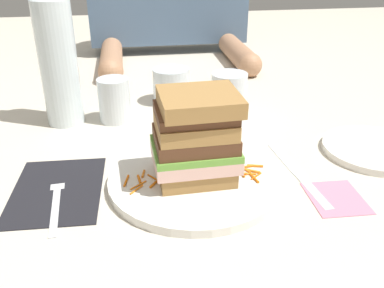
{
  "coord_description": "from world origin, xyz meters",
  "views": [
    {
      "loc": [
        -0.1,
        -0.52,
        0.33
      ],
      "look_at": [
        -0.01,
        0.03,
        0.05
      ],
      "focal_mm": 39.0,
      "sensor_mm": 36.0,
      "label": 1
    }
  ],
  "objects": [
    {
      "name": "carrot_shred_12",
      "position": [
        0.06,
        0.01,
        0.01
      ],
      "size": [
        0.02,
        0.03,
        0.0
      ],
      "primitive_type": "cylinder",
      "rotation": [
        0.0,
        1.57,
        1.99
      ],
      "color": "orange",
      "rests_on": "main_plate"
    },
    {
      "name": "main_plate",
      "position": [
        -0.01,
        -0.0,
        0.01
      ],
      "size": [
        0.26,
        0.26,
        0.01
      ],
      "primitive_type": "cylinder",
      "color": "white",
      "rests_on": "ground_plane"
    },
    {
      "name": "empty_tumbler_1",
      "position": [
        -0.13,
        0.26,
        0.04
      ],
      "size": [
        0.06,
        0.06,
        0.09
      ],
      "primitive_type": "cylinder",
      "color": "silver",
      "rests_on": "ground_plane"
    },
    {
      "name": "carrot_shred_13",
      "position": [
        0.05,
        -0.01,
        0.01
      ],
      "size": [
        0.03,
        0.01,
        0.0
      ],
      "primitive_type": "cylinder",
      "rotation": [
        0.0,
        1.57,
        2.88
      ],
      "color": "orange",
      "rests_on": "main_plate"
    },
    {
      "name": "empty_tumbler_0",
      "position": [
        -0.01,
        0.34,
        0.04
      ],
      "size": [
        0.08,
        0.08,
        0.08
      ],
      "primitive_type": "cylinder",
      "color": "silver",
      "rests_on": "ground_plane"
    },
    {
      "name": "napkin_dark",
      "position": [
        -0.21,
        0.01,
        0.0
      ],
      "size": [
        0.13,
        0.18,
        0.0
      ],
      "primitive_type": "cube",
      "rotation": [
        0.0,
        0.0,
        -0.04
      ],
      "color": "black",
      "rests_on": "ground_plane"
    },
    {
      "name": "water_bottle",
      "position": [
        -0.23,
        0.27,
        0.13
      ],
      "size": [
        0.07,
        0.07,
        0.3
      ],
      "color": "silver",
      "rests_on": "ground_plane"
    },
    {
      "name": "knife",
      "position": [
        0.15,
        -0.0,
        0.0
      ],
      "size": [
        0.03,
        0.2,
        0.0
      ],
      "color": "silver",
      "rests_on": "ground_plane"
    },
    {
      "name": "carrot_shred_2",
      "position": [
        -0.1,
        0.0,
        0.01
      ],
      "size": [
        0.01,
        0.02,
        0.0
      ],
      "primitive_type": "cylinder",
      "rotation": [
        0.0,
        1.57,
        1.7
      ],
      "color": "orange",
      "rests_on": "main_plate"
    },
    {
      "name": "carrot_shred_6",
      "position": [
        -0.08,
        -0.02,
        0.01
      ],
      "size": [
        0.02,
        0.02,
        0.0
      ],
      "primitive_type": "cylinder",
      "rotation": [
        0.0,
        1.57,
        0.94
      ],
      "color": "orange",
      "rests_on": "main_plate"
    },
    {
      "name": "carrot_shred_0",
      "position": [
        -0.07,
        0.0,
        0.01
      ],
      "size": [
        0.02,
        0.03,
        0.0
      ],
      "primitive_type": "cylinder",
      "rotation": [
        0.0,
        1.57,
        2.19
      ],
      "color": "orange",
      "rests_on": "main_plate"
    },
    {
      "name": "carrot_shred_8",
      "position": [
        0.05,
        -0.01,
        0.01
      ],
      "size": [
        0.01,
        0.02,
        0.0
      ],
      "primitive_type": "cylinder",
      "rotation": [
        0.0,
        1.57,
        1.77
      ],
      "color": "orange",
      "rests_on": "main_plate"
    },
    {
      "name": "napkin_pink",
      "position": [
        0.18,
        -0.07,
        0.0
      ],
      "size": [
        0.08,
        0.09,
        0.0
      ],
      "primitive_type": "cube",
      "rotation": [
        0.0,
        0.0,
        -0.04
      ],
      "color": "pink",
      "rests_on": "ground_plane"
    },
    {
      "name": "carrot_shred_10",
      "position": [
        0.07,
        -0.0,
        0.01
      ],
      "size": [
        0.03,
        0.02,
        0.0
      ],
      "primitive_type": "cylinder",
      "rotation": [
        0.0,
        1.57,
        2.54
      ],
      "color": "orange",
      "rests_on": "main_plate"
    },
    {
      "name": "fork",
      "position": [
        -0.21,
        -0.01,
        0.0
      ],
      "size": [
        0.03,
        0.17,
        0.0
      ],
      "color": "silver",
      "rests_on": "napkin_dark"
    },
    {
      "name": "carrot_shred_11",
      "position": [
        0.07,
        -0.02,
        0.01
      ],
      "size": [
        0.02,
        0.02,
        0.0
      ],
      "primitive_type": "cylinder",
      "rotation": [
        0.0,
        1.57,
        0.67
      ],
      "color": "orange",
      "rests_on": "main_plate"
    },
    {
      "name": "carrot_shred_5",
      "position": [
        -0.1,
        -0.03,
        0.01
      ],
      "size": [
        0.02,
        0.02,
        0.0
      ],
      "primitive_type": "cylinder",
      "rotation": [
        0.0,
        1.57,
        0.85
      ],
      "color": "orange",
      "rests_on": "main_plate"
    },
    {
      "name": "carrot_shred_14",
      "position": [
        0.06,
        -0.01,
        0.01
      ],
      "size": [
        0.03,
        0.01,
        0.0
      ],
      "primitive_type": "cylinder",
      "rotation": [
        0.0,
        1.57,
        2.95
      ],
      "color": "orange",
      "rests_on": "main_plate"
    },
    {
      "name": "carrot_shred_9",
      "position": [
        0.08,
        0.01,
        0.01
      ],
      "size": [
        0.02,
        0.01,
        0.0
      ],
      "primitive_type": "cylinder",
      "rotation": [
        0.0,
        1.57,
        6.02
      ],
      "color": "orange",
      "rests_on": "main_plate"
    },
    {
      "name": "carrot_shred_7",
      "position": [
        0.07,
        -0.02,
        0.01
      ],
      "size": [
        0.01,
        0.03,
        0.0
      ],
      "primitive_type": "cylinder",
      "rotation": [
        0.0,
        1.57,
        4.91
      ],
      "color": "orange",
      "rests_on": "main_plate"
    },
    {
      "name": "carrot_shred_15",
      "position": [
        0.07,
        0.01,
        0.01
      ],
      "size": [
        0.02,
        0.0,
        0.0
      ],
      "primitive_type": "cylinder",
      "rotation": [
        0.0,
        1.57,
        3.22
      ],
      "color": "orange",
      "rests_on": "main_plate"
    },
    {
      "name": "carrot_shred_3",
      "position": [
        -0.11,
        0.0,
        0.01
      ],
      "size": [
        0.01,
        0.03,
        0.0
      ],
      "primitive_type": "cylinder",
      "rotation": [
        0.0,
        1.57,
        1.35
      ],
      "color": "orange",
      "rests_on": "main_plate"
    },
    {
      "name": "side_plate",
      "position": [
        0.3,
        0.05,
        0.01
      ],
      "size": [
        0.17,
        0.17,
        0.01
      ],
      "primitive_type": "cylinder",
      "color": "white",
      "rests_on": "ground_plane"
    },
    {
      "name": "carrot_shred_4",
      "position": [
        -0.1,
        -0.01,
        0.01
      ],
      "size": [
        0.02,
        0.02,
        0.0
      ],
      "primitive_type": "cylinder",
      "rotation": [
        0.0,
        1.57,
        3.83
      ],
      "color": "orange",
      "rests_on": "main_plate"
    },
    {
      "name": "carrot_shred_1",
      "position": [
        -0.09,
        0.02,
        0.01
      ],
      "size": [
        0.01,
        0.02,
        0.0
      ],
      "primitive_type": "cylinder",
      "rotation": [
        0.0,
        1.57,
        1.36
      ],
      "color": "orange",
      "rests_on": "main_plate"
    },
    {
      "name": "ground_plane",
      "position": [
        0.0,
        0.0,
        0.0
      ],
      "size": [
        3.0,
        3.0,
        0.0
      ],
      "primitive_type": "plane",
      "color": "beige"
    },
    {
      "name": "sandwich",
      "position": [
        -0.01,
        -0.0,
        0.08
      ],
      "size": [
        0.12,
        0.1,
        0.13
      ],
      "color": "#A87A42",
      "rests_on": "main_plate"
    },
    {
      "name": "juice_glass",
      "position": [
        0.09,
        0.22,
        0.04
      ],
      "size": [
        0.07,
        0.07,
        0.1
      ],
      "color": "white",
      "rests_on": "ground_plane"
    }
  ]
}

